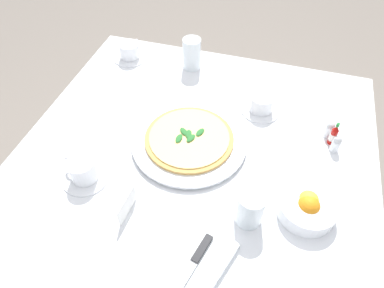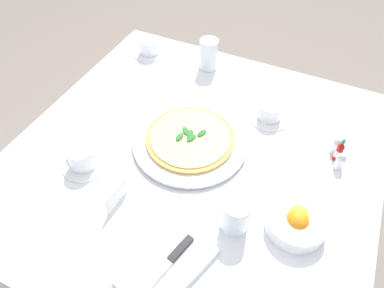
{
  "view_description": "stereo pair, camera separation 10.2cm",
  "coord_description": "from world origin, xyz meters",
  "px_view_note": "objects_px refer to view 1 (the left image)",
  "views": [
    {
      "loc": [
        0.64,
        0.18,
        1.54
      ],
      "look_at": [
        -0.02,
        -0.01,
        0.77
      ],
      "focal_mm": 32.13,
      "sensor_mm": 36.0,
      "label": 1
    },
    {
      "loc": [
        0.6,
        0.27,
        1.54
      ],
      "look_at": [
        -0.02,
        -0.01,
        0.77
      ],
      "focal_mm": 32.13,
      "sensor_mm": 36.0,
      "label": 2
    }
  ],
  "objects_px": {
    "hot_sauce_bottle": "(333,135)",
    "salt_shaker": "(336,144)",
    "menu_card": "(127,205)",
    "pizza": "(189,138)",
    "coffee_cup_left_edge": "(130,52)",
    "coffee_cup_near_right": "(261,104)",
    "water_glass_back_corner": "(250,210)",
    "napkin_folded": "(192,268)",
    "dinner_knife": "(191,267)",
    "coffee_cup_far_right": "(83,171)",
    "citrus_bowl": "(307,207)",
    "pizza_plate": "(189,141)",
    "water_glass_far_left": "(192,55)",
    "pepper_shaker": "(329,130)"
  },
  "relations": [
    {
      "from": "hot_sauce_bottle",
      "to": "salt_shaker",
      "type": "height_order",
      "value": "hot_sauce_bottle"
    },
    {
      "from": "hot_sauce_bottle",
      "to": "menu_card",
      "type": "relative_size",
      "value": 0.92
    },
    {
      "from": "menu_card",
      "to": "pizza",
      "type": "bearing_deg",
      "value": 166.59
    },
    {
      "from": "coffee_cup_left_edge",
      "to": "salt_shaker",
      "type": "height_order",
      "value": "coffee_cup_left_edge"
    },
    {
      "from": "coffee_cup_left_edge",
      "to": "hot_sauce_bottle",
      "type": "bearing_deg",
      "value": 72.52
    },
    {
      "from": "coffee_cup_near_right",
      "to": "water_glass_back_corner",
      "type": "xyz_separation_m",
      "value": [
        0.41,
        0.03,
        0.02
      ]
    },
    {
      "from": "napkin_folded",
      "to": "hot_sauce_bottle",
      "type": "height_order",
      "value": "hot_sauce_bottle"
    },
    {
      "from": "menu_card",
      "to": "dinner_knife",
      "type": "bearing_deg",
      "value": 66.24
    },
    {
      "from": "coffee_cup_left_edge",
      "to": "water_glass_back_corner",
      "type": "height_order",
      "value": "water_glass_back_corner"
    },
    {
      "from": "pizza",
      "to": "dinner_knife",
      "type": "relative_size",
      "value": 1.39
    },
    {
      "from": "coffee_cup_near_right",
      "to": "dinner_knife",
      "type": "distance_m",
      "value": 0.59
    },
    {
      "from": "coffee_cup_far_right",
      "to": "hot_sauce_bottle",
      "type": "xyz_separation_m",
      "value": [
        -0.33,
        0.66,
        0.0
      ]
    },
    {
      "from": "coffee_cup_near_right",
      "to": "salt_shaker",
      "type": "xyz_separation_m",
      "value": [
        0.11,
        0.24,
        -0.0
      ]
    },
    {
      "from": "pizza",
      "to": "citrus_bowl",
      "type": "distance_m",
      "value": 0.39
    },
    {
      "from": "napkin_folded",
      "to": "hot_sauce_bottle",
      "type": "bearing_deg",
      "value": 167.38
    },
    {
      "from": "pizza_plate",
      "to": "dinner_knife",
      "type": "height_order",
      "value": "dinner_knife"
    },
    {
      "from": "coffee_cup_near_right",
      "to": "water_glass_far_left",
      "type": "xyz_separation_m",
      "value": [
        -0.17,
        -0.29,
        0.02
      ]
    },
    {
      "from": "hot_sauce_bottle",
      "to": "water_glass_back_corner",
      "type": "bearing_deg",
      "value": -30.7
    },
    {
      "from": "pizza_plate",
      "to": "dinner_knife",
      "type": "bearing_deg",
      "value": 17.32
    },
    {
      "from": "coffee_cup_left_edge",
      "to": "salt_shaker",
      "type": "xyz_separation_m",
      "value": [
        0.27,
        0.78,
        -0.0
      ]
    },
    {
      "from": "pizza_plate",
      "to": "water_glass_far_left",
      "type": "height_order",
      "value": "water_glass_far_left"
    },
    {
      "from": "dinner_knife",
      "to": "water_glass_far_left",
      "type": "bearing_deg",
      "value": -149.02
    },
    {
      "from": "water_glass_far_left",
      "to": "pepper_shaker",
      "type": "xyz_separation_m",
      "value": [
        0.23,
        0.51,
        -0.03
      ]
    },
    {
      "from": "pizza_plate",
      "to": "coffee_cup_left_edge",
      "type": "relative_size",
      "value": 2.65
    },
    {
      "from": "coffee_cup_near_right",
      "to": "water_glass_far_left",
      "type": "relative_size",
      "value": 1.11
    },
    {
      "from": "hot_sauce_bottle",
      "to": "napkin_folded",
      "type": "bearing_deg",
      "value": -30.7
    },
    {
      "from": "coffee_cup_near_right",
      "to": "pepper_shaker",
      "type": "xyz_separation_m",
      "value": [
        0.06,
        0.22,
        -0.0
      ]
    },
    {
      "from": "coffee_cup_near_right",
      "to": "citrus_bowl",
      "type": "relative_size",
      "value": 0.87
    },
    {
      "from": "dinner_knife",
      "to": "hot_sauce_bottle",
      "type": "relative_size",
      "value": 2.33
    },
    {
      "from": "pizza_plate",
      "to": "water_glass_back_corner",
      "type": "xyz_separation_m",
      "value": [
        0.2,
        0.22,
        0.03
      ]
    },
    {
      "from": "pizza",
      "to": "citrus_bowl",
      "type": "height_order",
      "value": "citrus_bowl"
    },
    {
      "from": "coffee_cup_near_right",
      "to": "pizza",
      "type": "bearing_deg",
      "value": -41.39
    },
    {
      "from": "napkin_folded",
      "to": "water_glass_back_corner",
      "type": "bearing_deg",
      "value": 167.38
    },
    {
      "from": "water_glass_back_corner",
      "to": "pizza",
      "type": "bearing_deg",
      "value": -133.09
    },
    {
      "from": "pizza",
      "to": "hot_sauce_bottle",
      "type": "distance_m",
      "value": 0.43
    },
    {
      "from": "coffee_cup_near_right",
      "to": "pepper_shaker",
      "type": "bearing_deg",
      "value": 75.75
    },
    {
      "from": "pizza_plate",
      "to": "pepper_shaker",
      "type": "bearing_deg",
      "value": 110.85
    },
    {
      "from": "menu_card",
      "to": "salt_shaker",
      "type": "bearing_deg",
      "value": 129.73
    },
    {
      "from": "napkin_folded",
      "to": "dinner_knife",
      "type": "xyz_separation_m",
      "value": [
        0.0,
        -0.0,
        0.01
      ]
    },
    {
      "from": "pizza",
      "to": "water_glass_back_corner",
      "type": "distance_m",
      "value": 0.3
    },
    {
      "from": "salt_shaker",
      "to": "pizza_plate",
      "type": "bearing_deg",
      "value": -76.98
    },
    {
      "from": "pizza_plate",
      "to": "water_glass_far_left",
      "type": "xyz_separation_m",
      "value": [
        -0.38,
        -0.1,
        0.04
      ]
    },
    {
      "from": "citrus_bowl",
      "to": "menu_card",
      "type": "relative_size",
      "value": 1.67
    },
    {
      "from": "water_glass_back_corner",
      "to": "water_glass_far_left",
      "type": "height_order",
      "value": "water_glass_far_left"
    },
    {
      "from": "napkin_folded",
      "to": "citrus_bowl",
      "type": "bearing_deg",
      "value": 151.82
    },
    {
      "from": "water_glass_back_corner",
      "to": "hot_sauce_bottle",
      "type": "bearing_deg",
      "value": 149.3
    },
    {
      "from": "pepper_shaker",
      "to": "pizza_plate",
      "type": "bearing_deg",
      "value": -69.15
    },
    {
      "from": "pepper_shaker",
      "to": "water_glass_far_left",
      "type": "bearing_deg",
      "value": -113.9
    },
    {
      "from": "water_glass_back_corner",
      "to": "water_glass_far_left",
      "type": "xyz_separation_m",
      "value": [
        -0.58,
        -0.32,
        0.01
      ]
    },
    {
      "from": "hot_sauce_bottle",
      "to": "coffee_cup_near_right",
      "type": "bearing_deg",
      "value": -110.04
    }
  ]
}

